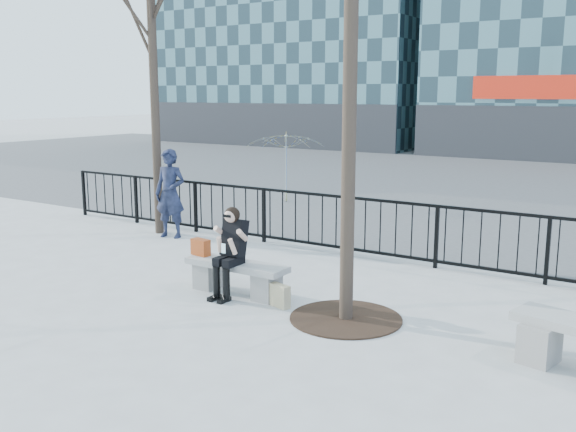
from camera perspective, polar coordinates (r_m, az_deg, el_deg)
The scene contains 10 objects.
ground at distance 9.74m, azimuth -4.57°, elevation -6.88°, with size 120.00×120.00×0.00m, color #9C9B96.
street_surface at distance 23.24m, azimuth 18.53°, elevation 3.01°, with size 60.00×23.00×0.01m, color #474747.
railing at distance 12.04m, azimuth 4.09°, elevation -0.70°, with size 14.00×0.06×1.10m.
tree_grate at distance 8.68m, azimuth 5.16°, elevation -9.05°, with size 1.50×1.50×0.02m, color black.
bench_main at distance 9.65m, azimuth -4.60°, elevation -5.18°, with size 1.65×0.46×0.49m.
seated_woman at distance 9.43m, azimuth -5.22°, elevation -3.24°, with size 0.50×0.64×1.34m.
handbag at distance 10.02m, azimuth -7.78°, elevation -2.77°, with size 0.31×0.15×0.26m, color #9D3B13.
shopping_bag at distance 9.08m, azimuth -0.75°, elevation -7.09°, with size 0.34×0.13×0.32m, color beige.
standing_man at distance 13.47m, azimuth -10.43°, elevation 1.98°, with size 0.67×0.44×1.84m, color black.
vendor_umbrella at distance 17.54m, azimuth -0.25°, elevation 4.36°, with size 2.11×2.16×1.94m, color yellow.
Camera 1 is at (5.67, -7.34, 2.97)m, focal length 40.00 mm.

